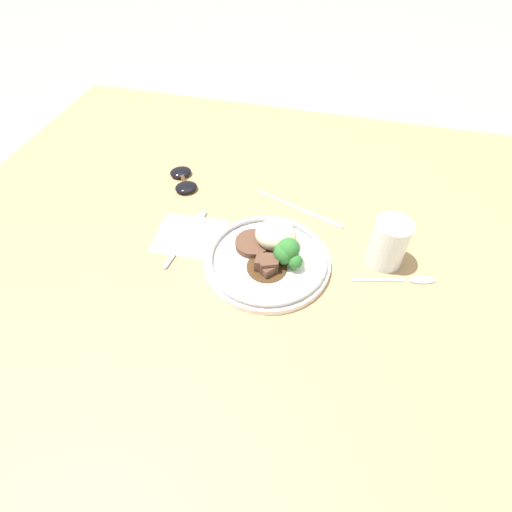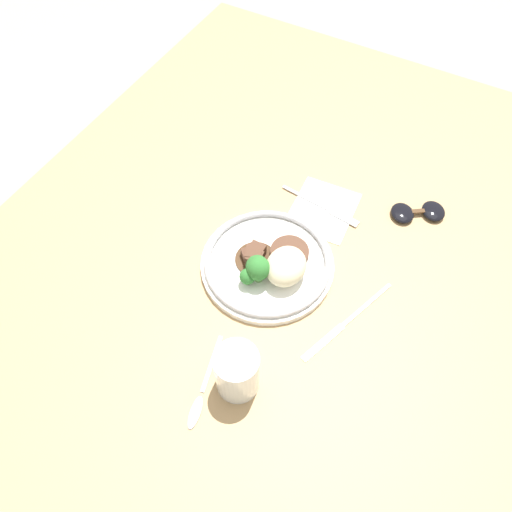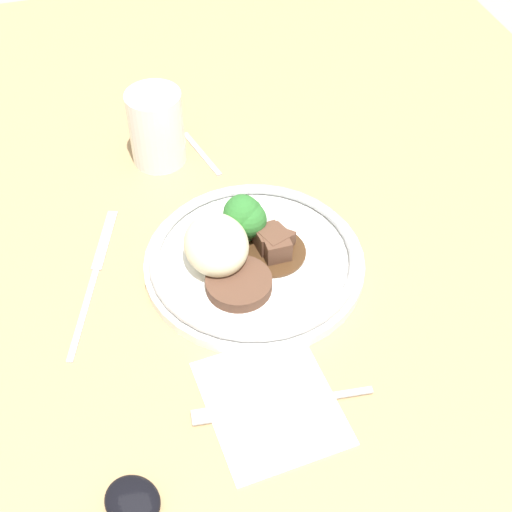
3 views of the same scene
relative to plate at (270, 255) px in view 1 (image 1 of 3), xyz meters
The scene contains 9 objects.
ground_plane 0.07m from the plate, 113.73° to the left, with size 8.00×8.00×0.00m, color tan.
dining_table 0.06m from the plate, 113.73° to the left, with size 1.47×1.19×0.04m.
napkin 0.18m from the plate, behind, with size 0.15×0.13×0.00m.
plate is the anchor object (origin of this frame).
juice_glass 0.23m from the plate, 15.37° to the left, with size 0.07×0.07×0.10m.
fork 0.19m from the plate, 168.87° to the left, with size 0.03×0.18×0.00m.
knife 0.18m from the plate, 78.11° to the left, with size 0.21×0.09×0.00m.
spoon 0.28m from the plate, ahead, with size 0.16×0.05×0.01m.
sunglasses 0.33m from the plate, 142.44° to the left, with size 0.11×0.12×0.02m.
Camera 1 is at (0.12, -0.56, 0.64)m, focal length 28.00 mm.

